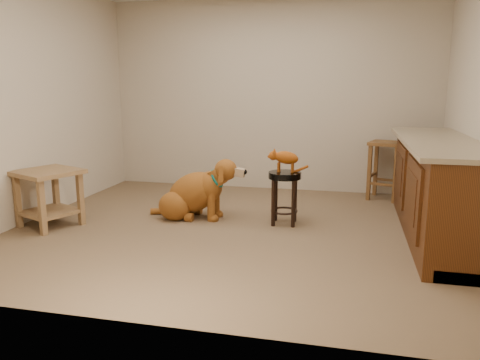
% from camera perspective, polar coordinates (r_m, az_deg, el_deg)
% --- Properties ---
extents(floor, '(4.50, 4.00, 0.01)m').
position_cam_1_polar(floor, '(4.79, -0.41, -6.04)').
color(floor, brown).
rests_on(floor, ground).
extents(room_shell, '(4.54, 4.04, 2.62)m').
position_cam_1_polar(room_shell, '(4.57, -0.44, 14.41)').
color(room_shell, '#BFB19A').
rests_on(room_shell, ground).
extents(cabinet_run, '(0.70, 2.56, 0.94)m').
position_cam_1_polar(cabinet_run, '(4.92, 23.06, -1.21)').
color(cabinet_run, '#43210C').
rests_on(cabinet_run, ground).
extents(padded_stool, '(0.34, 0.34, 0.56)m').
position_cam_1_polar(padded_stool, '(4.91, 5.45, -0.89)').
color(padded_stool, black).
rests_on(padded_stool, ground).
extents(wood_stool, '(0.50, 0.50, 0.74)m').
position_cam_1_polar(wood_stool, '(6.25, 17.30, 1.24)').
color(wood_stool, brown).
rests_on(wood_stool, ground).
extents(side_table, '(0.75, 0.75, 0.59)m').
position_cam_1_polar(side_table, '(5.20, -22.31, -1.08)').
color(side_table, olive).
rests_on(side_table, ground).
extents(golden_retriever, '(1.13, 0.55, 0.72)m').
position_cam_1_polar(golden_retriever, '(5.17, -5.61, -1.71)').
color(golden_retriever, brown).
rests_on(golden_retriever, ground).
extents(tabby_kitten, '(0.43, 0.16, 0.27)m').
position_cam_1_polar(tabby_kitten, '(4.85, 5.41, 2.66)').
color(tabby_kitten, '#893F0D').
rests_on(tabby_kitten, padded_stool).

